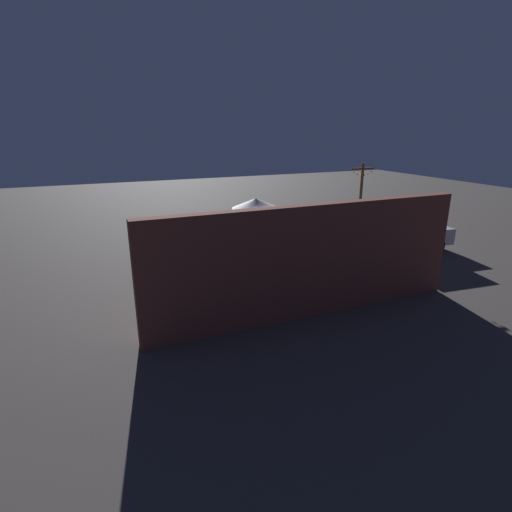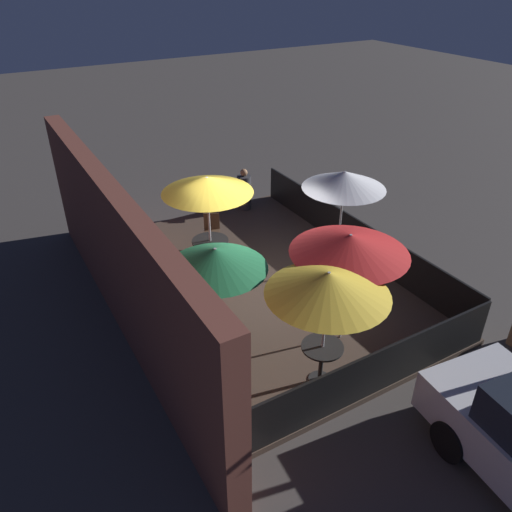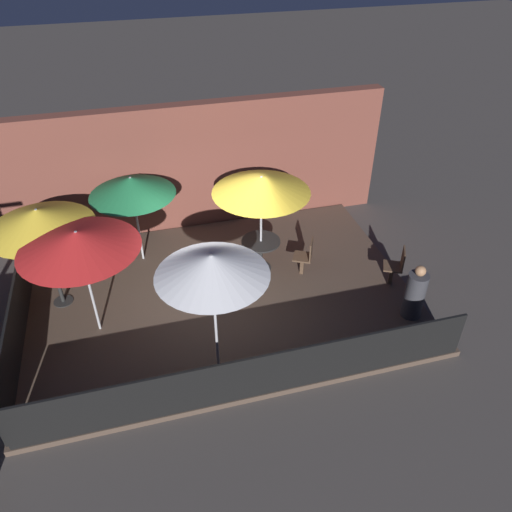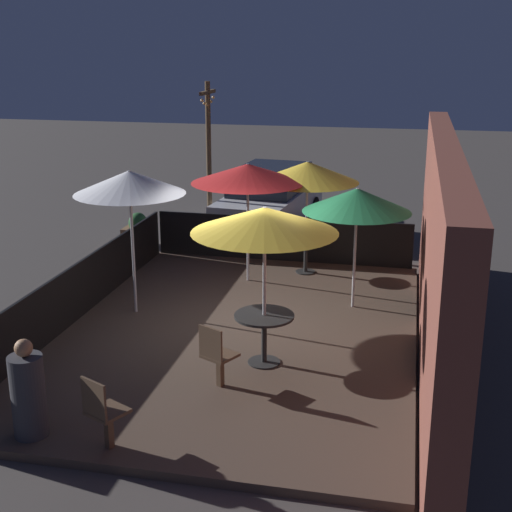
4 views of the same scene
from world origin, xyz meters
TOP-DOWN VIEW (x-y plane):
  - ground_plane at (0.00, 0.00)m, footprint 60.00×60.00m
  - patio_deck at (0.00, 0.00)m, footprint 8.10×5.70m
  - building_wall at (0.00, 3.08)m, footprint 9.70×0.36m
  - fence_front at (0.00, -2.80)m, footprint 7.90×0.05m
  - fence_side_left at (-4.00, 0.00)m, footprint 0.05×5.50m
  - patio_umbrella_0 at (-3.29, 0.62)m, footprint 2.04×2.04m
  - patio_umbrella_1 at (1.09, 0.66)m, footprint 2.07×2.07m
  - patio_umbrella_2 at (-1.51, 1.73)m, footprint 1.88×1.88m
  - patio_umbrella_3 at (-2.55, -0.42)m, footprint 2.17×2.17m
  - patio_umbrella_4 at (-0.45, -1.95)m, footprint 1.87×1.87m
  - dining_table_0 at (-3.29, 0.62)m, footprint 0.74×0.74m
  - dining_table_1 at (1.09, 0.66)m, footprint 0.87×0.87m
  - patio_chair_0 at (1.99, 0.19)m, footprint 0.54×0.54m
  - patio_chair_1 at (3.76, -0.66)m, footprint 0.54×0.54m
  - patron_0 at (3.64, -1.66)m, footprint 0.49×0.49m
  - planter_box at (-4.65, -3.54)m, footprint 0.79×0.55m
  - light_post at (-5.55, -2.05)m, footprint 1.10×0.12m
  - parked_car_0 at (-6.92, -0.85)m, footprint 4.57×2.14m

SIDE VIEW (x-z plane):
  - ground_plane at x=0.00m, z-range 0.00..0.00m
  - patio_deck at x=0.00m, z-range 0.00..0.12m
  - planter_box at x=-4.65m, z-range -0.06..0.79m
  - fence_front at x=0.00m, z-range 0.12..1.07m
  - fence_side_left at x=-4.00m, z-range 0.12..1.07m
  - patio_chair_0 at x=1.99m, z-range 0.16..1.07m
  - patio_chair_1 at x=3.76m, z-range 0.16..1.09m
  - patron_0 at x=3.64m, z-range 0.05..1.29m
  - dining_table_1 at x=1.09m, z-range 0.34..1.10m
  - dining_table_0 at x=-3.29m, z-range 0.33..1.11m
  - parked_car_0 at x=-6.92m, z-range 0.04..1.66m
  - building_wall at x=0.00m, z-range 0.00..3.26m
  - patio_umbrella_2 at x=-1.51m, z-range 0.99..3.13m
  - light_post at x=-5.55m, z-range 0.23..4.01m
  - patio_umbrella_0 at x=-3.29m, z-range 1.05..3.33m
  - patio_umbrella_3 at x=-2.55m, z-range 1.09..3.41m
  - patio_umbrella_1 at x=1.09m, z-range 1.11..3.45m
  - patio_umbrella_4 at x=-0.45m, z-range 1.17..3.66m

